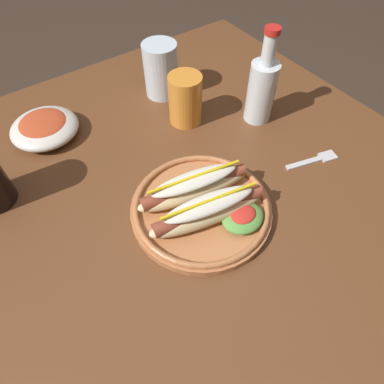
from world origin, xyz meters
name	(u,v)px	position (x,y,z in m)	size (l,w,h in m)	color
ground_plane	(173,317)	(0.00, 0.00, 0.00)	(8.00, 8.00, 0.00)	#3D2D23
dining_table	(160,224)	(0.00, 0.00, 0.64)	(1.17, 1.04, 0.74)	brown
hot_dog_plate	(203,204)	(0.06, -0.08, 0.77)	(0.27, 0.27, 0.08)	#B77042
fork	(315,160)	(0.34, -0.11, 0.74)	(0.12, 0.05, 0.00)	silver
water_cup	(161,70)	(0.20, 0.29, 0.81)	(0.09, 0.09, 0.13)	silver
extra_cup	(185,99)	(0.19, 0.16, 0.80)	(0.08, 0.08, 0.12)	orange
glass_bottle	(262,88)	(0.33, 0.07, 0.82)	(0.06, 0.06, 0.22)	silver
side_bowl	(44,127)	(-0.11, 0.30, 0.76)	(0.15, 0.15, 0.05)	silver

